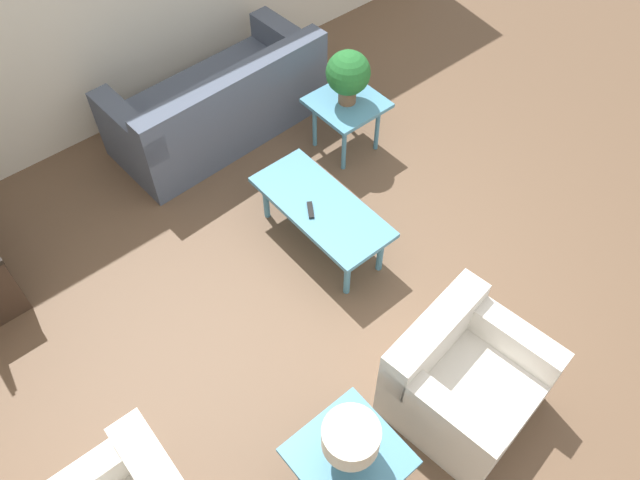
{
  "coord_description": "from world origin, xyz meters",
  "views": [
    {
      "loc": [
        -1.77,
        2.09,
        4.03
      ],
      "look_at": [
        0.32,
        0.32,
        0.55
      ],
      "focal_mm": 35.0,
      "sensor_mm": 36.0,
      "label": 1
    }
  ],
  "objects_px": {
    "armchair": "(462,380)",
    "table_lamp": "(351,439)",
    "side_table_lamp": "(349,460)",
    "side_table_plant": "(347,108)",
    "coffee_table": "(321,209)",
    "potted_plant": "(348,74)",
    "sofa": "(220,105)"
  },
  "relations": [
    {
      "from": "table_lamp",
      "to": "coffee_table",
      "type": "bearing_deg",
      "value": -35.66
    },
    {
      "from": "potted_plant",
      "to": "sofa",
      "type": "bearing_deg",
      "value": 39.59
    },
    {
      "from": "armchair",
      "to": "table_lamp",
      "type": "bearing_deg",
      "value": 169.27
    },
    {
      "from": "sofa",
      "to": "armchair",
      "type": "bearing_deg",
      "value": 81.35
    },
    {
      "from": "sofa",
      "to": "potted_plant",
      "type": "xyz_separation_m",
      "value": [
        -0.9,
        -0.75,
        0.5
      ]
    },
    {
      "from": "armchair",
      "to": "side_table_lamp",
      "type": "distance_m",
      "value": 0.95
    },
    {
      "from": "potted_plant",
      "to": "table_lamp",
      "type": "height_order",
      "value": "potted_plant"
    },
    {
      "from": "side_table_lamp",
      "to": "table_lamp",
      "type": "distance_m",
      "value": 0.32
    },
    {
      "from": "armchair",
      "to": "side_table_plant",
      "type": "relative_size",
      "value": 1.64
    },
    {
      "from": "armchair",
      "to": "side_table_lamp",
      "type": "bearing_deg",
      "value": 169.27
    },
    {
      "from": "coffee_table",
      "to": "side_table_plant",
      "type": "xyz_separation_m",
      "value": [
        0.71,
        -0.9,
        0.06
      ]
    },
    {
      "from": "armchair",
      "to": "coffee_table",
      "type": "bearing_deg",
      "value": 75.78
    },
    {
      "from": "sofa",
      "to": "side_table_plant",
      "type": "height_order",
      "value": "sofa"
    },
    {
      "from": "side_table_plant",
      "to": "potted_plant",
      "type": "relative_size",
      "value": 1.2
    },
    {
      "from": "sofa",
      "to": "side_table_plant",
      "type": "bearing_deg",
      "value": 127.11
    },
    {
      "from": "armchair",
      "to": "side_table_lamp",
      "type": "relative_size",
      "value": 1.64
    },
    {
      "from": "side_table_plant",
      "to": "potted_plant",
      "type": "distance_m",
      "value": 0.36
    },
    {
      "from": "armchair",
      "to": "table_lamp",
      "type": "xyz_separation_m",
      "value": [
        0.06,
        0.94,
        0.47
      ]
    },
    {
      "from": "armchair",
      "to": "side_table_lamp",
      "type": "xyz_separation_m",
      "value": [
        0.06,
        0.94,
        0.15
      ]
    },
    {
      "from": "side_table_plant",
      "to": "table_lamp",
      "type": "bearing_deg",
      "value": 138.51
    },
    {
      "from": "sofa",
      "to": "potted_plant",
      "type": "height_order",
      "value": "potted_plant"
    },
    {
      "from": "side_table_lamp",
      "to": "table_lamp",
      "type": "height_order",
      "value": "table_lamp"
    },
    {
      "from": "armchair",
      "to": "potted_plant",
      "type": "height_order",
      "value": "potted_plant"
    },
    {
      "from": "armchair",
      "to": "side_table_lamp",
      "type": "height_order",
      "value": "armchair"
    },
    {
      "from": "armchair",
      "to": "side_table_plant",
      "type": "bearing_deg",
      "value": 57.82
    },
    {
      "from": "side_table_plant",
      "to": "side_table_lamp",
      "type": "distance_m",
      "value": 3.07
    },
    {
      "from": "side_table_plant",
      "to": "coffee_table",
      "type": "bearing_deg",
      "value": 128.54
    },
    {
      "from": "armchair",
      "to": "side_table_plant",
      "type": "distance_m",
      "value": 2.61
    },
    {
      "from": "side_table_lamp",
      "to": "potted_plant",
      "type": "relative_size",
      "value": 1.2
    },
    {
      "from": "side_table_plant",
      "to": "side_table_lamp",
      "type": "xyz_separation_m",
      "value": [
        -2.3,
        2.04,
        0.0
      ]
    },
    {
      "from": "side_table_lamp",
      "to": "side_table_plant",
      "type": "bearing_deg",
      "value": -41.49
    },
    {
      "from": "table_lamp",
      "to": "side_table_plant",
      "type": "bearing_deg",
      "value": -41.49
    }
  ]
}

